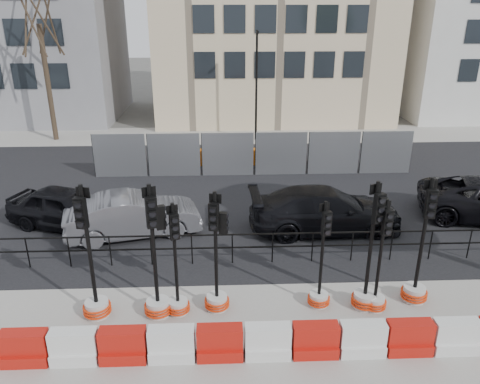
{
  "coord_description": "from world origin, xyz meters",
  "views": [
    {
      "loc": [
        -1.47,
        -11.06,
        7.27
      ],
      "look_at": [
        -0.9,
        3.0,
        1.6
      ],
      "focal_mm": 35.0,
      "sensor_mm": 36.0,
      "label": 1
    }
  ],
  "objects_px": {
    "traffic_signal_h": "(417,277)",
    "car_a": "(67,208)",
    "traffic_signal_a": "(95,291)",
    "traffic_signal_d": "(217,283)",
    "car_c": "(325,210)"
  },
  "relations": [
    {
      "from": "traffic_signal_h",
      "to": "car_c",
      "type": "xyz_separation_m",
      "value": [
        -1.48,
        4.25,
        0.04
      ]
    },
    {
      "from": "traffic_signal_d",
      "to": "car_a",
      "type": "height_order",
      "value": "traffic_signal_d"
    },
    {
      "from": "traffic_signal_d",
      "to": "car_a",
      "type": "xyz_separation_m",
      "value": [
        -5.19,
        4.96,
        -0.05
      ]
    },
    {
      "from": "traffic_signal_a",
      "to": "traffic_signal_h",
      "type": "xyz_separation_m",
      "value": [
        8.16,
        0.32,
        -0.01
      ]
    },
    {
      "from": "traffic_signal_a",
      "to": "traffic_signal_d",
      "type": "bearing_deg",
      "value": 16.56
    },
    {
      "from": "traffic_signal_a",
      "to": "car_a",
      "type": "bearing_deg",
      "value": 126.55
    },
    {
      "from": "traffic_signal_h",
      "to": "traffic_signal_d",
      "type": "bearing_deg",
      "value": -174.46
    },
    {
      "from": "traffic_signal_d",
      "to": "traffic_signal_a",
      "type": "bearing_deg",
      "value": -163.44
    },
    {
      "from": "traffic_signal_h",
      "to": "car_a",
      "type": "distance_m",
      "value": 11.41
    },
    {
      "from": "traffic_signal_h",
      "to": "car_a",
      "type": "xyz_separation_m",
      "value": [
        -10.35,
        4.8,
        0.01
      ]
    },
    {
      "from": "traffic_signal_d",
      "to": "car_c",
      "type": "bearing_deg",
      "value": 63.51
    },
    {
      "from": "traffic_signal_a",
      "to": "traffic_signal_d",
      "type": "relative_size",
      "value": 1.09
    },
    {
      "from": "traffic_signal_a",
      "to": "car_a",
      "type": "relative_size",
      "value": 0.77
    },
    {
      "from": "traffic_signal_h",
      "to": "car_a",
      "type": "relative_size",
      "value": 0.76
    },
    {
      "from": "traffic_signal_d",
      "to": "car_a",
      "type": "bearing_deg",
      "value": 149.71
    }
  ]
}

